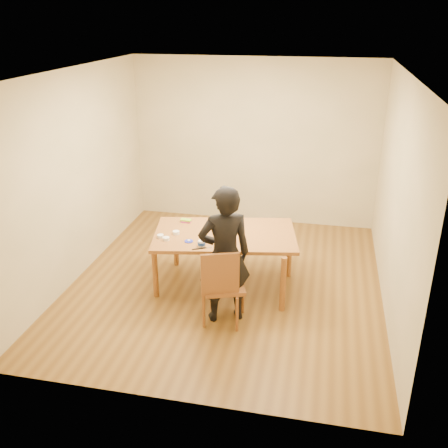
% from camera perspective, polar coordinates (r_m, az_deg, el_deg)
% --- Properties ---
extents(room_shell, '(4.00, 4.50, 2.70)m').
position_cam_1_polar(room_shell, '(6.45, 0.91, 5.30)').
color(room_shell, brown).
rests_on(room_shell, ground).
extents(dining_table, '(1.92, 1.35, 0.04)m').
position_cam_1_polar(dining_table, '(6.28, 0.09, -1.25)').
color(dining_table, brown).
rests_on(dining_table, floor).
extents(dining_chair, '(0.57, 0.57, 0.04)m').
position_cam_1_polar(dining_chair, '(5.71, -0.03, -7.08)').
color(dining_chair, brown).
rests_on(dining_chair, floor).
extents(cake_plate, '(0.30, 0.30, 0.02)m').
position_cam_1_polar(cake_plate, '(6.29, 0.07, -0.91)').
color(cake_plate, '#B21B0B').
rests_on(cake_plate, dining_table).
extents(cake, '(0.25, 0.25, 0.08)m').
position_cam_1_polar(cake, '(6.27, 0.07, -0.49)').
color(cake, white).
rests_on(cake, cake_plate).
extents(frosting_dome, '(0.24, 0.24, 0.03)m').
position_cam_1_polar(frosting_dome, '(6.24, 0.07, -0.05)').
color(frosting_dome, white).
rests_on(frosting_dome, cake).
extents(frosting_tub, '(0.08, 0.08, 0.07)m').
position_cam_1_polar(frosting_tub, '(5.92, -2.58, -2.23)').
color(frosting_tub, white).
rests_on(frosting_tub, dining_table).
extents(frosting_lid, '(0.11, 0.11, 0.01)m').
position_cam_1_polar(frosting_lid, '(6.07, -4.05, -1.97)').
color(frosting_lid, '#1B24B2').
rests_on(frosting_lid, dining_table).
extents(frosting_dollop, '(0.04, 0.04, 0.02)m').
position_cam_1_polar(frosting_dollop, '(6.06, -4.05, -1.86)').
color(frosting_dollop, white).
rests_on(frosting_dollop, frosting_lid).
extents(ramekin_green, '(0.08, 0.08, 0.04)m').
position_cam_1_polar(ramekin_green, '(6.12, -6.63, -1.68)').
color(ramekin_green, white).
rests_on(ramekin_green, dining_table).
extents(ramekin_yellow, '(0.09, 0.09, 0.04)m').
position_cam_1_polar(ramekin_yellow, '(6.27, -5.50, -0.99)').
color(ramekin_yellow, white).
rests_on(ramekin_yellow, dining_table).
extents(ramekin_multi, '(0.08, 0.08, 0.04)m').
position_cam_1_polar(ramekin_multi, '(6.20, -7.28, -1.38)').
color(ramekin_multi, white).
rests_on(ramekin_multi, dining_table).
extents(candy_box_pink, '(0.13, 0.06, 0.02)m').
position_cam_1_polar(candy_box_pink, '(6.62, -4.35, 0.28)').
color(candy_box_pink, '#D33165').
rests_on(candy_box_pink, dining_table).
extents(candy_box_green, '(0.15, 0.08, 0.02)m').
position_cam_1_polar(candy_box_green, '(6.61, -4.39, 0.46)').
color(candy_box_green, green).
rests_on(candy_box_green, candy_box_pink).
extents(spatula, '(0.16, 0.10, 0.01)m').
position_cam_1_polar(spatula, '(5.87, -2.84, -2.83)').
color(spatula, black).
rests_on(spatula, dining_table).
extents(person, '(0.70, 0.60, 1.64)m').
position_cam_1_polar(person, '(5.57, 0.07, -3.59)').
color(person, black).
rests_on(person, floor).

